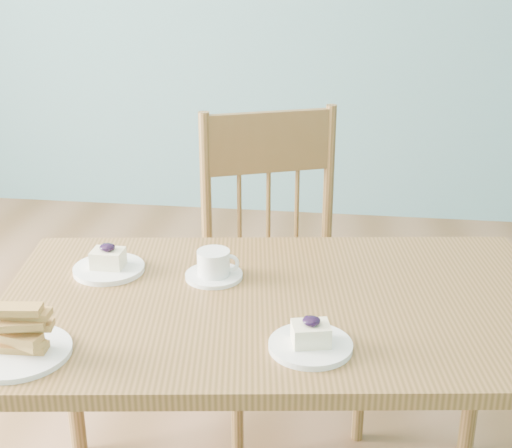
# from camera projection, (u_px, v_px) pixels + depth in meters

# --- Properties ---
(dining_table) EXTENTS (1.34, 0.89, 0.67)m
(dining_table) POSITION_uv_depth(u_px,v_px,m) (279.00, 326.00, 1.62)
(dining_table) COLOR brown
(dining_table) RESTS_ON ground
(dining_chair) EXTENTS (0.56, 0.55, 0.96)m
(dining_chair) POSITION_uv_depth(u_px,v_px,m) (280.00, 270.00, 2.16)
(dining_chair) COLOR brown
(dining_chair) RESTS_ON ground
(cheesecake_plate_near) EXTENTS (0.17, 0.17, 0.07)m
(cheesecake_plate_near) POSITION_uv_depth(u_px,v_px,m) (311.00, 341.00, 1.40)
(cheesecake_plate_near) COLOR white
(cheesecake_plate_near) RESTS_ON dining_table
(cheesecake_plate_far) EXTENTS (0.17, 0.17, 0.07)m
(cheesecake_plate_far) POSITION_uv_depth(u_px,v_px,m) (109.00, 264.00, 1.72)
(cheesecake_plate_far) COLOR white
(cheesecake_plate_far) RESTS_ON dining_table
(coffee_cup) EXTENTS (0.14, 0.14, 0.07)m
(coffee_cup) POSITION_uv_depth(u_px,v_px,m) (214.00, 266.00, 1.69)
(coffee_cup) COLOR white
(coffee_cup) RESTS_ON dining_table
(biscotti_plate) EXTENTS (0.21, 0.21, 0.11)m
(biscotti_plate) POSITION_uv_depth(u_px,v_px,m) (16.00, 338.00, 1.37)
(biscotti_plate) COLOR white
(biscotti_plate) RESTS_ON dining_table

